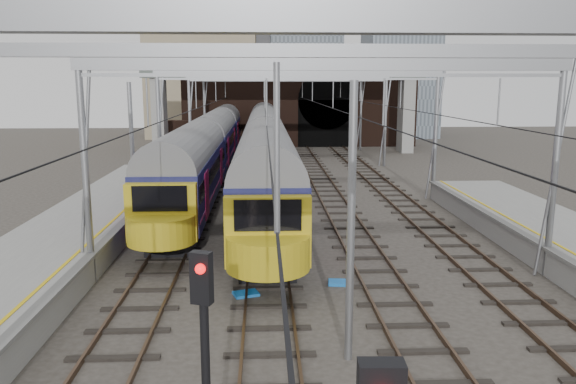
{
  "coord_description": "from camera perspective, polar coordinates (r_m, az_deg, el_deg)",
  "views": [
    {
      "loc": [
        -2.13,
        -11.2,
        6.9
      ],
      "look_at": [
        -1.09,
        12.14,
        2.4
      ],
      "focal_mm": 35.0,
      "sensor_mm": 36.0,
      "label": 1
    }
  ],
  "objects": [
    {
      "name": "retaining_wall",
      "position": [
        63.28,
        0.66,
        8.58
      ],
      "size": [
        28.0,
        2.75,
        9.0
      ],
      "color": "black",
      "rests_on": "ground"
    },
    {
      "name": "tracks",
      "position": [
        27.17,
        2.03,
        -3.77
      ],
      "size": [
        14.4,
        80.0,
        0.22
      ],
      "color": "#4C3828",
      "rests_on": "ground"
    },
    {
      "name": "train_main",
      "position": [
        51.26,
        -2.41,
        6.04
      ],
      "size": [
        2.91,
        67.33,
        4.97
      ],
      "color": "black",
      "rests_on": "ground"
    },
    {
      "name": "equip_cover_b",
      "position": [
        20.04,
        5.33,
        -9.15
      ],
      "size": [
        0.89,
        0.68,
        0.1
      ],
      "primitive_type": "cube",
      "rotation": [
        0.0,
        0.0,
        -0.12
      ],
      "color": "blue",
      "rests_on": "ground"
    },
    {
      "name": "city_skyline",
      "position": [
        82.46,
        0.9,
        18.01
      ],
      "size": [
        37.5,
        27.5,
        60.0
      ],
      "color": "tan",
      "rests_on": "ground"
    },
    {
      "name": "overhead_line",
      "position": [
        32.76,
        1.2,
        10.32
      ],
      "size": [
        16.8,
        80.0,
        8.0
      ],
      "color": "gray",
      "rests_on": "ground"
    },
    {
      "name": "equip_cover_a",
      "position": [
        19.01,
        -4.3,
        -10.27
      ],
      "size": [
        0.94,
        0.79,
        0.09
      ],
      "primitive_type": "cube",
      "rotation": [
        0.0,
        0.0,
        0.32
      ],
      "color": "blue",
      "rests_on": "ground"
    },
    {
      "name": "signal_near_left",
      "position": [
        9.18,
        -8.47,
        -15.48
      ],
      "size": [
        0.36,
        0.45,
        4.45
      ],
      "rotation": [
        0.0,
        0.0,
        -0.35
      ],
      "color": "black",
      "rests_on": "ground"
    },
    {
      "name": "train_second",
      "position": [
        45.1,
        -7.49,
        5.17
      ],
      "size": [
        2.77,
        48.07,
        4.78
      ],
      "color": "black",
      "rests_on": "ground"
    },
    {
      "name": "overbridge",
      "position": [
        57.24,
        -0.42,
        11.27
      ],
      "size": [
        28.0,
        3.0,
        9.25
      ],
      "color": "gray",
      "rests_on": "ground"
    }
  ]
}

